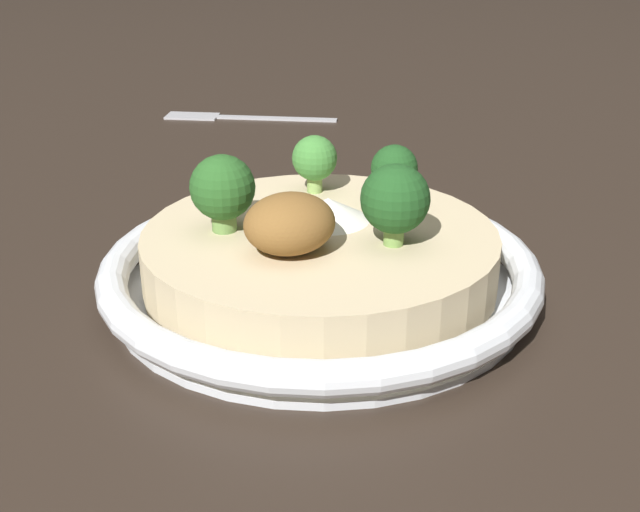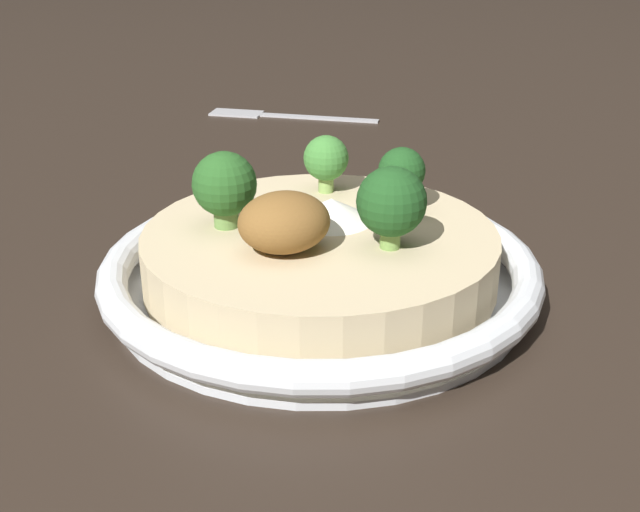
{
  "view_description": "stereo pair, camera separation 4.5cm",
  "coord_description": "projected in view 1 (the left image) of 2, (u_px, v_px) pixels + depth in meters",
  "views": [
    {
      "loc": [
        -0.23,
        -0.34,
        0.21
      ],
      "look_at": [
        0.0,
        0.0,
        0.02
      ],
      "focal_mm": 45.0,
      "sensor_mm": 36.0,
      "label": 1
    },
    {
      "loc": [
        -0.2,
        -0.36,
        0.21
      ],
      "look_at": [
        0.0,
        0.0,
        0.02
      ],
      "focal_mm": 45.0,
      "sensor_mm": 36.0,
      "label": 2
    }
  ],
  "objects": [
    {
      "name": "broccoli_front_right",
      "position": [
        395.0,
        200.0,
        0.42
      ],
      "size": [
        0.04,
        0.04,
        0.04
      ],
      "color": "#759E4C",
      "rests_on": "risotto_bowl"
    },
    {
      "name": "ground_plane",
      "position": [
        320.0,
        293.0,
        0.46
      ],
      "size": [
        6.0,
        6.0,
        0.0
      ],
      "primitive_type": "plane",
      "color": "#2D231C"
    },
    {
      "name": "crispy_onion_garnish",
      "position": [
        290.0,
        224.0,
        0.41
      ],
      "size": [
        0.05,
        0.04,
        0.03
      ],
      "color": "brown",
      "rests_on": "risotto_bowl"
    },
    {
      "name": "broccoli_left",
      "position": [
        223.0,
        189.0,
        0.44
      ],
      "size": [
        0.04,
        0.04,
        0.04
      ],
      "color": "#668E47",
      "rests_on": "risotto_bowl"
    },
    {
      "name": "fork_utensil",
      "position": [
        232.0,
        116.0,
        0.82
      ],
      "size": [
        0.14,
        0.13,
        0.0
      ],
      "rotation": [
        0.0,
        0.0,
        2.42
      ],
      "color": "#B7B7BC",
      "rests_on": "ground_plane"
    },
    {
      "name": "broccoli_back_right",
      "position": [
        315.0,
        159.0,
        0.5
      ],
      "size": [
        0.03,
        0.03,
        0.04
      ],
      "color": "#84A856",
      "rests_on": "risotto_bowl"
    },
    {
      "name": "risotto_bowl",
      "position": [
        320.0,
        265.0,
        0.45
      ],
      "size": [
        0.25,
        0.25,
        0.04
      ],
      "color": "silver",
      "rests_on": "ground_plane"
    },
    {
      "name": "cheese_sprinkle",
      "position": [
        328.0,
        209.0,
        0.46
      ],
      "size": [
        0.05,
        0.05,
        0.01
      ],
      "color": "white",
      "rests_on": "risotto_bowl"
    },
    {
      "name": "broccoli_right",
      "position": [
        394.0,
        171.0,
        0.47
      ],
      "size": [
        0.03,
        0.03,
        0.04
      ],
      "color": "#759E4C",
      "rests_on": "risotto_bowl"
    }
  ]
}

